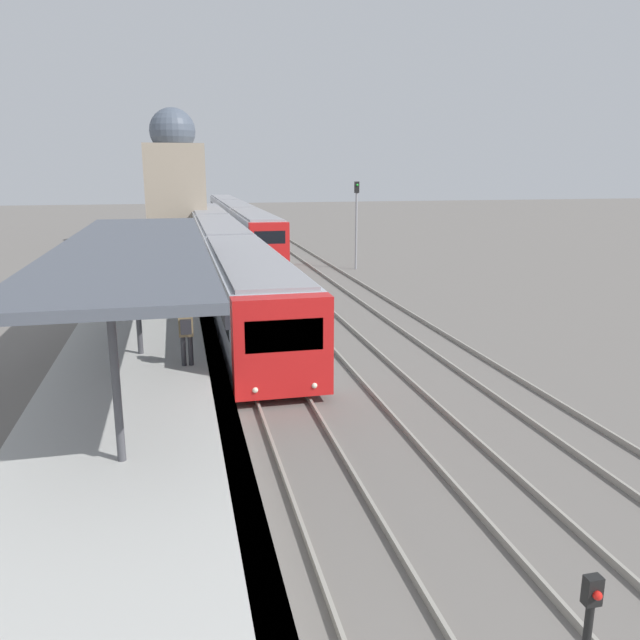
{
  "coord_description": "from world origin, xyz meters",
  "views": [
    {
      "loc": [
        -2.63,
        -2.99,
        6.28
      ],
      "look_at": [
        1.65,
        15.67,
        1.65
      ],
      "focal_mm": 35.0,
      "sensor_mm": 36.0,
      "label": 1
    }
  ],
  "objects_px": {
    "train_near": "(221,245)",
    "train_far": "(237,217)",
    "signal_mast_far": "(356,215)",
    "signal_post_near": "(589,626)",
    "person_on_platform": "(186,332)"
  },
  "relations": [
    {
      "from": "signal_mast_far",
      "to": "signal_post_near",
      "type": "bearing_deg",
      "value": -101.5
    },
    {
      "from": "person_on_platform",
      "to": "signal_mast_far",
      "type": "xyz_separation_m",
      "value": [
        11.09,
        21.26,
        1.59
      ]
    },
    {
      "from": "person_on_platform",
      "to": "train_near",
      "type": "height_order",
      "value": "train_near"
    },
    {
      "from": "train_far",
      "to": "signal_mast_far",
      "type": "distance_m",
      "value": 25.27
    },
    {
      "from": "signal_post_near",
      "to": "train_far",
      "type": "bearing_deg",
      "value": 88.55
    },
    {
      "from": "signal_post_near",
      "to": "train_near",
      "type": "bearing_deg",
      "value": 93.15
    },
    {
      "from": "train_near",
      "to": "train_far",
      "type": "bearing_deg",
      "value": 82.3
    },
    {
      "from": "person_on_platform",
      "to": "signal_mast_far",
      "type": "height_order",
      "value": "signal_mast_far"
    },
    {
      "from": "person_on_platform",
      "to": "signal_mast_far",
      "type": "distance_m",
      "value": 24.04
    },
    {
      "from": "train_near",
      "to": "signal_mast_far",
      "type": "xyz_separation_m",
      "value": [
        8.58,
        -0.27,
        1.72
      ]
    },
    {
      "from": "train_far",
      "to": "signal_mast_far",
      "type": "relative_size",
      "value": 8.14
    },
    {
      "from": "signal_post_near",
      "to": "signal_mast_far",
      "type": "relative_size",
      "value": 0.31
    },
    {
      "from": "person_on_platform",
      "to": "signal_mast_far",
      "type": "bearing_deg",
      "value": 62.45
    },
    {
      "from": "train_far",
      "to": "signal_post_near",
      "type": "distance_m",
      "value": 57.8
    },
    {
      "from": "train_near",
      "to": "signal_mast_far",
      "type": "bearing_deg",
      "value": -1.79
    }
  ]
}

